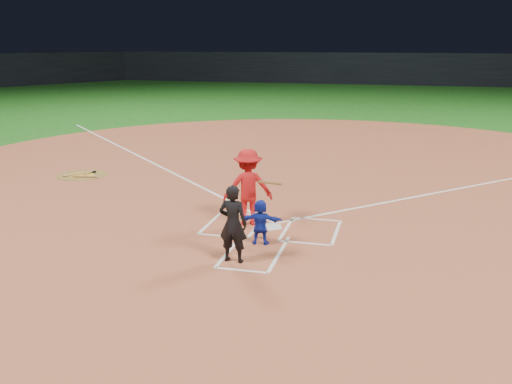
% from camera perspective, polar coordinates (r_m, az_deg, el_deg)
% --- Properties ---
extents(ground, '(120.00, 120.00, 0.00)m').
position_cam_1_polar(ground, '(14.10, 1.59, -3.60)').
color(ground, '#175916').
rests_on(ground, ground).
extents(home_plate_dirt, '(28.00, 28.00, 0.01)m').
position_cam_1_polar(home_plate_dirt, '(19.78, 5.41, 1.82)').
color(home_plate_dirt, '#9C4E33').
rests_on(home_plate_dirt, ground).
extents(stadium_wall_far, '(80.00, 1.20, 3.20)m').
position_cam_1_polar(stadium_wall_far, '(61.18, 11.75, 11.99)').
color(stadium_wall_far, black).
rests_on(stadium_wall_far, ground).
extents(home_plate, '(0.60, 0.60, 0.02)m').
position_cam_1_polar(home_plate, '(14.09, 1.59, -3.52)').
color(home_plate, silver).
rests_on(home_plate, home_plate_dirt).
extents(on_deck_circle, '(1.70, 1.70, 0.01)m').
position_cam_1_polar(on_deck_circle, '(20.36, -17.00, 1.63)').
color(on_deck_circle, brown).
rests_on(on_deck_circle, home_plate_dirt).
extents(on_deck_logo, '(0.80, 0.80, 0.00)m').
position_cam_1_polar(on_deck_logo, '(20.36, -17.00, 1.65)').
color(on_deck_logo, gold).
rests_on(on_deck_logo, on_deck_circle).
extents(on_deck_bat_a, '(0.09, 0.84, 0.06)m').
position_cam_1_polar(on_deck_bat_a, '(20.48, -16.29, 1.87)').
color(on_deck_bat_a, '#A1773B').
rests_on(on_deck_bat_a, on_deck_circle).
extents(on_deck_bat_b, '(0.55, 0.71, 0.06)m').
position_cam_1_polar(on_deck_bat_b, '(20.37, -17.63, 1.70)').
color(on_deck_bat_b, '#A5763C').
rests_on(on_deck_bat_b, on_deck_circle).
extents(on_deck_bat_c, '(0.84, 0.22, 0.06)m').
position_cam_1_polar(on_deck_bat_c, '(19.95, -16.71, 1.50)').
color(on_deck_bat_c, '#9A6638').
rests_on(on_deck_bat_c, on_deck_circle).
extents(bat_weight_donut, '(0.19, 0.19, 0.05)m').
position_cam_1_polar(bat_weight_donut, '(20.59, -15.96, 1.94)').
color(bat_weight_donut, black).
rests_on(bat_weight_donut, on_deck_circle).
extents(catcher, '(0.99, 0.39, 1.04)m').
position_cam_1_polar(catcher, '(12.82, 0.45, -3.01)').
color(catcher, '#1529AD').
rests_on(catcher, home_plate_dirt).
extents(umpire, '(0.62, 0.42, 1.65)m').
position_cam_1_polar(umpire, '(11.73, -2.32, -3.19)').
color(umpire, black).
rests_on(umpire, home_plate_dirt).
extents(chalk_markings, '(28.35, 17.32, 0.01)m').
position_cam_1_polar(chalk_markings, '(19.09, 5.08, 1.37)').
color(chalk_markings, white).
rests_on(chalk_markings, home_plate_dirt).
extents(batter_at_plate, '(1.52, 1.11, 1.91)m').
position_cam_1_polar(batter_at_plate, '(14.08, -0.80, 0.49)').
color(batter_at_plate, red).
rests_on(batter_at_plate, home_plate_dirt).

